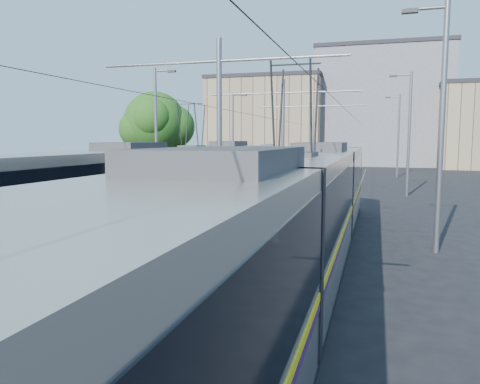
% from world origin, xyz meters
% --- Properties ---
extents(ground, '(160.00, 160.00, 0.00)m').
position_xyz_m(ground, '(0.00, 0.00, 0.00)').
color(ground, black).
rests_on(ground, ground).
extents(platform, '(4.00, 50.00, 0.30)m').
position_xyz_m(platform, '(0.00, 17.00, 0.15)').
color(platform, gray).
rests_on(platform, ground).
extents(tactile_strip_left, '(0.70, 50.00, 0.01)m').
position_xyz_m(tactile_strip_left, '(-1.45, 17.00, 0.30)').
color(tactile_strip_left, gray).
rests_on(tactile_strip_left, platform).
extents(tactile_strip_right, '(0.70, 50.00, 0.01)m').
position_xyz_m(tactile_strip_right, '(1.45, 17.00, 0.30)').
color(tactile_strip_right, gray).
rests_on(tactile_strip_right, platform).
extents(rails, '(8.71, 70.00, 0.03)m').
position_xyz_m(rails, '(0.00, 17.00, 0.02)').
color(rails, gray).
rests_on(rails, ground).
extents(tram_left, '(2.43, 31.16, 5.50)m').
position_xyz_m(tram_left, '(-3.60, 14.18, 1.71)').
color(tram_left, black).
rests_on(tram_left, ground).
extents(tram_right, '(2.43, 27.61, 5.50)m').
position_xyz_m(tram_right, '(3.60, 3.13, 1.86)').
color(tram_right, black).
rests_on(tram_right, ground).
extents(catenary, '(9.20, 70.00, 7.00)m').
position_xyz_m(catenary, '(0.00, 14.15, 4.52)').
color(catenary, slate).
rests_on(catenary, platform).
extents(street_lamps, '(15.18, 38.22, 8.00)m').
position_xyz_m(street_lamps, '(-0.00, 21.00, 4.18)').
color(street_lamps, slate).
rests_on(street_lamps, ground).
extents(shelter, '(0.88, 1.13, 2.20)m').
position_xyz_m(shelter, '(0.61, 13.11, 1.45)').
color(shelter, black).
rests_on(shelter, platform).
extents(tree, '(4.91, 4.54, 7.13)m').
position_xyz_m(tree, '(-9.66, 22.98, 4.82)').
color(tree, '#382314').
rests_on(tree, ground).
extents(building_left, '(16.32, 12.24, 12.65)m').
position_xyz_m(building_left, '(-10.00, 60.00, 6.33)').
color(building_left, '#8B745E').
rests_on(building_left, ground).
extents(building_centre, '(18.36, 14.28, 16.62)m').
position_xyz_m(building_centre, '(6.00, 64.00, 8.32)').
color(building_centre, gray).
rests_on(building_centre, ground).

